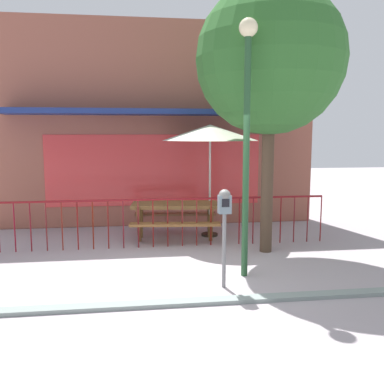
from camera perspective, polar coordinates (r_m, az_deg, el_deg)
ground at (r=6.66m, az=-3.12°, el=-11.70°), size 40.00×40.00×0.00m
pub_storefront at (r=10.51m, az=-5.12°, el=8.92°), size 7.90×1.43×4.88m
patio_fence_front at (r=8.38m, az=-4.25°, el=-2.93°), size 6.66×0.04×0.97m
picnic_table_left at (r=8.98m, az=-2.27°, el=-2.53°), size 1.93×1.53×0.79m
patio_umbrella at (r=9.15m, az=2.44°, el=7.86°), size 2.04×2.04×2.41m
parking_meter_near at (r=6.11m, az=4.36°, el=-2.68°), size 0.18×0.17×1.44m
street_tree at (r=8.12m, az=10.39°, el=16.92°), size 2.69×2.69×4.88m
street_lamp at (r=6.56m, az=7.35°, el=10.60°), size 0.28×0.28×3.90m
curb_edge at (r=5.78m, az=-2.33°, el=-14.83°), size 11.06×0.20×0.11m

